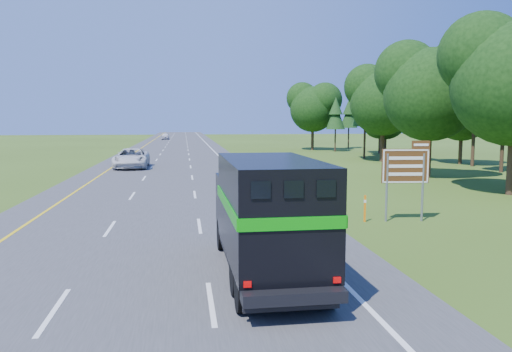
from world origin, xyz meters
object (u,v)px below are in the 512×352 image
object	(u,v)px
horse_truck	(267,213)
exit_sign	(406,169)
far_car	(165,136)
white_suv	(132,158)

from	to	relation	value
horse_truck	exit_sign	size ratio (longest dim) A/B	2.14
horse_truck	far_car	xyz separation A→B (m)	(-6.53, 103.86, -1.09)
far_car	exit_sign	world-z (taller)	exit_sign
horse_truck	far_car	size ratio (longest dim) A/B	1.81
horse_truck	exit_sign	distance (m)	10.12
horse_truck	white_suv	bearing A→B (deg)	101.57
exit_sign	horse_truck	bearing A→B (deg)	-131.17
horse_truck	exit_sign	world-z (taller)	exit_sign
white_suv	exit_sign	size ratio (longest dim) A/B	1.82
white_suv	exit_sign	distance (m)	30.59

